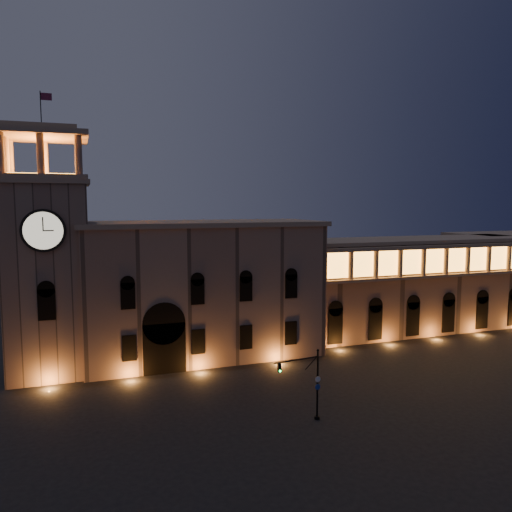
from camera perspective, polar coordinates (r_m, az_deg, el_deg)
name	(u,v)px	position (r m, az deg, el deg)	size (l,w,h in m)	color
ground	(280,419)	(48.54, 2.74, -18.12)	(160.00, 160.00, 0.00)	black
government_building	(202,289)	(65.57, -6.21, -3.77)	(30.80, 12.80, 17.60)	#816454
clock_tower	(48,267)	(62.50, -22.71, -1.22)	(9.80, 9.80, 32.40)	#816454
colonnade_wing	(411,284)	(82.19, 17.28, -3.04)	(40.60, 11.50, 14.50)	#7C5F4F
secondary_building	(508,273)	(103.96, 26.81, -1.77)	(20.00, 12.00, 14.00)	#7C5F4F
traffic_light	(310,384)	(47.09, 6.19, -14.34)	(4.81, 0.97, 6.64)	black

